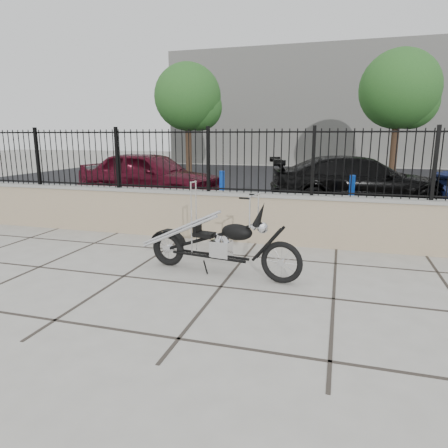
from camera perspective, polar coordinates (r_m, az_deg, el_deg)
The scene contains 12 objects.
ground_plane at distance 5.55m, azimuth -0.47°, elevation -8.97°, with size 90.00×90.00×0.00m, color #99968E.
parking_lot at distance 17.63m, azimuth 11.35°, elevation 5.64°, with size 30.00×30.00×0.00m, color black.
retaining_wall at distance 7.75m, azimuth 4.84°, elevation 0.91°, with size 14.00×0.36×0.96m, color gray.
iron_fence at distance 7.61m, azimuth 4.99°, elevation 8.90°, with size 14.00×0.08×1.20m, color black.
background_building at distance 31.54m, azimuth 14.04°, elevation 15.72°, with size 22.00×6.00×8.00m, color beige.
chopper_motorcycle at distance 5.87m, azimuth -0.82°, elevation -0.61°, with size 2.33×0.41×1.40m, color black, non-canonical shape.
car_red at distance 12.85m, azimuth -10.55°, elevation 6.75°, with size 1.87×4.64×1.58m, color #460A17.
car_black at distance 12.10m, azimuth 18.75°, elevation 5.70°, with size 2.06×5.07×1.47m, color black.
bollard_a at distance 10.52m, azimuth -0.29°, elevation 4.51°, with size 0.14×0.14×1.14m, color #0C33B7.
bollard_b at distance 10.14m, azimuth 17.71°, elevation 3.54°, with size 0.13×0.13×1.11m, color #0D35CC.
tree_left at distance 22.63m, azimuth -5.22°, elevation 18.03°, with size 3.58×3.58×6.05m.
tree_right at distance 21.28m, azimuth 23.81°, elevation 17.66°, with size 3.65×3.65×6.17m.
Camera 1 is at (1.49, -4.95, 2.03)m, focal length 32.00 mm.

